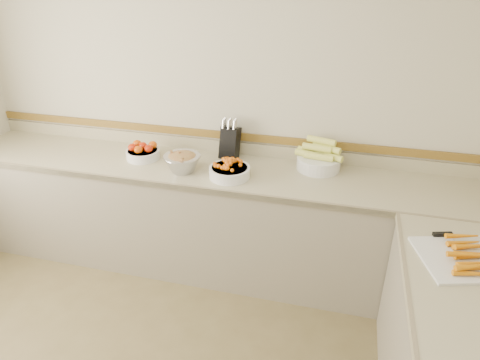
% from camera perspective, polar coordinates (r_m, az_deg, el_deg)
% --- Properties ---
extents(back_wall, '(4.00, 0.00, 4.00)m').
position_cam_1_polar(back_wall, '(3.38, -3.02, 10.12)').
color(back_wall, beige).
rests_on(back_wall, ground_plane).
extents(counter_back, '(4.00, 0.65, 1.08)m').
position_cam_1_polar(counter_back, '(3.45, -4.28, -5.01)').
color(counter_back, tan).
rests_on(counter_back, ground_plane).
extents(knife_block, '(0.16, 0.18, 0.33)m').
position_cam_1_polar(knife_block, '(3.35, -1.35, 5.11)').
color(knife_block, black).
rests_on(knife_block, counter_back).
extents(tomato_bowl, '(0.26, 0.26, 0.13)m').
position_cam_1_polar(tomato_bowl, '(3.45, -12.84, 3.67)').
color(tomato_bowl, silver).
rests_on(tomato_bowl, counter_back).
extents(cherry_tomato_bowl, '(0.30, 0.30, 0.16)m').
position_cam_1_polar(cherry_tomato_bowl, '(3.06, -1.39, 1.35)').
color(cherry_tomato_bowl, silver).
rests_on(cherry_tomato_bowl, counter_back).
extents(corn_bowl, '(0.36, 0.32, 0.24)m').
position_cam_1_polar(corn_bowl, '(3.23, 10.47, 2.74)').
color(corn_bowl, silver).
rests_on(corn_bowl, counter_back).
extents(rhubarb_bowl, '(0.27, 0.27, 0.16)m').
position_cam_1_polar(rhubarb_bowl, '(3.17, -7.70, 2.48)').
color(rhubarb_bowl, '#B2B2BA').
rests_on(rhubarb_bowl, counter_back).
extents(cutting_board, '(0.59, 0.52, 0.07)m').
position_cam_1_polar(cutting_board, '(2.55, 28.34, -8.99)').
color(cutting_board, silver).
rests_on(cutting_board, counter_right).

